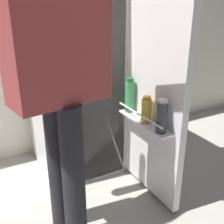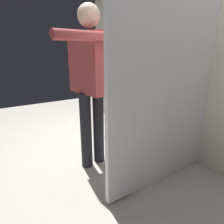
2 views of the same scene
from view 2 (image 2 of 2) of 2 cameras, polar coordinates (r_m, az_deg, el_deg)
ground_plane at (r=2.17m, az=2.06°, el=-17.31°), size 6.68×6.68×0.00m
kitchen_wall at (r=2.44m, az=22.22°, el=17.56°), size 4.40×0.10×2.58m
refrigerator at (r=2.14m, az=14.54°, el=6.75°), size 0.63×1.22×1.72m
person at (r=2.00m, az=-6.03°, el=10.43°), size 0.64×0.73×1.65m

